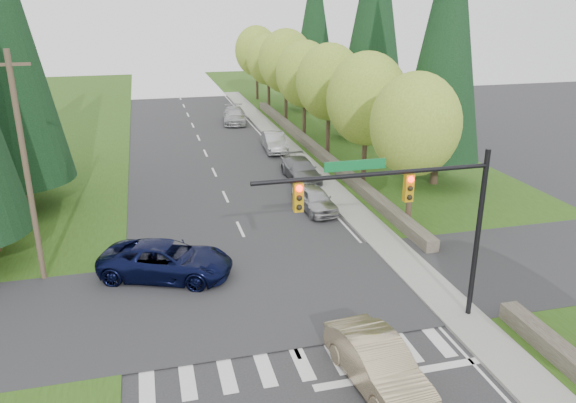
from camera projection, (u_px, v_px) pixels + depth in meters
name	position (u px, v px, depth m)	size (l,w,h in m)	color
grass_east	(420.00, 185.00, 37.67)	(14.00, 110.00, 0.06)	#2B4813
cross_street	(271.00, 296.00, 23.70)	(120.00, 8.00, 0.10)	#28282B
sidewalk_east	(324.00, 183.00, 38.04)	(1.80, 80.00, 0.13)	gray
curb_east	(312.00, 184.00, 37.85)	(0.20, 80.00, 0.13)	gray
stone_wall_north	(314.00, 148.00, 45.63)	(0.70, 40.00, 0.70)	#4C4438
traffic_signal	(412.00, 204.00, 19.84)	(8.70, 0.37, 6.80)	black
utility_pole	(26.00, 169.00, 23.36)	(1.60, 0.24, 10.00)	#473828
decid_tree_0	(415.00, 125.00, 29.42)	(4.80, 4.80, 8.37)	#38281C
decid_tree_1	(367.00, 99.00, 35.74)	(5.20, 5.20, 8.80)	#38281C
decid_tree_2	(329.00, 82.00, 42.02)	(5.00, 5.00, 8.82)	#38281C
decid_tree_3	(305.00, 74.00, 48.51)	(5.00, 5.00, 8.55)	#38281C
decid_tree_4	(286.00, 61.00, 54.77)	(5.40, 5.40, 9.18)	#38281C
decid_tree_5	(268.00, 60.00, 61.28)	(4.80, 4.80, 8.30)	#38281C
decid_tree_6	(257.00, 51.00, 67.56)	(5.20, 5.20, 8.86)	#38281C
conifer_e_a	(447.00, 34.00, 34.57)	(5.44, 5.44, 17.80)	#38281C
conifer_e_b	(375.00, 12.00, 47.21)	(6.12, 6.12, 19.80)	#38281C
conifer_e_c	(315.00, 24.00, 60.24)	(5.10, 5.10, 16.80)	#38281C
sedan_champagne	(378.00, 364.00, 17.99)	(1.69, 4.85, 1.60)	tan
suv_navy	(167.00, 260.00, 25.03)	(2.71, 5.87, 1.63)	black
parked_car_a	(315.00, 199.00, 32.99)	(1.69, 4.19, 1.43)	#A9A9AE
parked_car_b	(301.00, 170.00, 38.70)	(1.99, 4.89, 1.42)	slate
parked_car_c	(275.00, 142.00, 45.93)	(1.62, 4.65, 1.53)	#A5A5A9
parked_car_d	(235.00, 116.00, 55.93)	(1.79, 4.45, 1.52)	silver
parked_car_e	(234.00, 115.00, 56.29)	(2.17, 5.33, 1.55)	#9F9FA4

